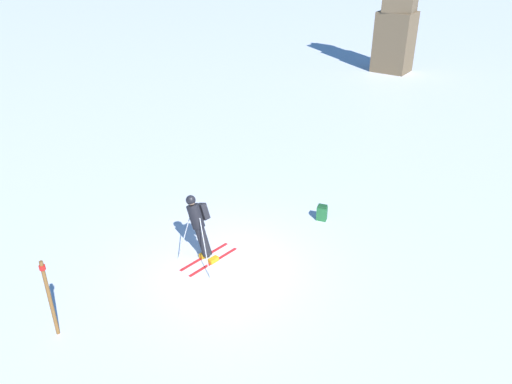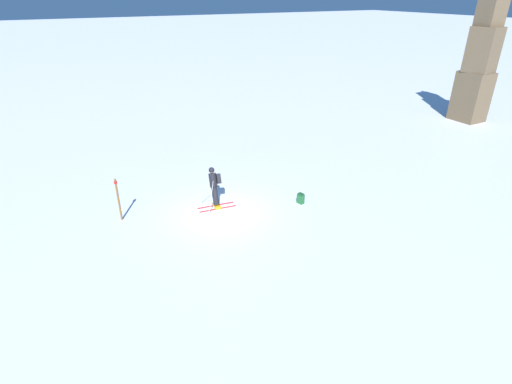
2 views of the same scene
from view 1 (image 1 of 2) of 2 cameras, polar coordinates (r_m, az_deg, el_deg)
name	(u,v)px [view 1 (image 1 of 2)]	position (r m, az deg, el deg)	size (l,w,h in m)	color
ground_plane	(225,266)	(13.35, -3.59, -8.46)	(300.00, 300.00, 0.00)	white
skier	(199,223)	(13.34, -6.55, -3.59)	(1.35, 1.76, 1.78)	red
spare_backpack	(322,213)	(15.33, 7.55, -2.36)	(0.34, 0.29, 0.50)	#236633
trail_marker	(49,295)	(11.57, -22.57, -10.85)	(0.13, 0.13, 1.93)	brown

